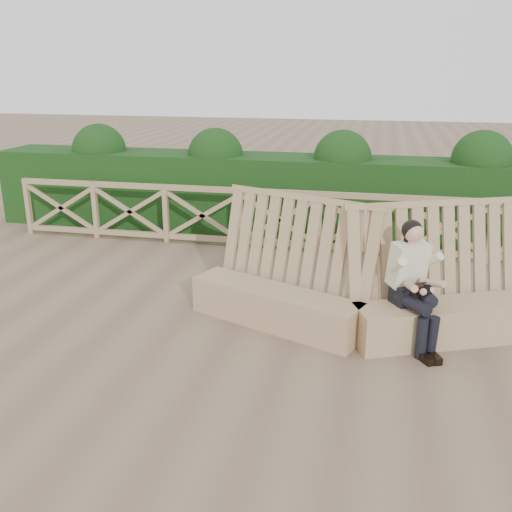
# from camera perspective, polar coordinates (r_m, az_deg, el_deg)

# --- Properties ---
(ground) EXTENTS (60.00, 60.00, 0.00)m
(ground) POSITION_cam_1_polar(r_m,az_deg,el_deg) (7.19, -2.68, -7.68)
(ground) COLOR brown
(ground) RESTS_ON ground
(bench) EXTENTS (4.42, 1.58, 1.62)m
(bench) POSITION_cam_1_polar(r_m,az_deg,el_deg) (7.22, 10.35, -4.29)
(bench) COLOR #9E865A
(bench) RESTS_ON ground
(woman) EXTENTS (0.71, 0.93, 1.50)m
(woman) POSITION_cam_1_polar(r_m,az_deg,el_deg) (6.87, 15.46, -2.32)
(woman) COLOR black
(woman) RESTS_ON ground
(guardrail) EXTENTS (10.10, 0.09, 1.10)m
(guardrail) POSITION_cam_1_polar(r_m,az_deg,el_deg) (10.21, 2.30, 3.65)
(guardrail) COLOR #8A6B50
(guardrail) RESTS_ON ground
(hedge) EXTENTS (12.00, 1.20, 1.50)m
(hedge) POSITION_cam_1_polar(r_m,az_deg,el_deg) (11.32, 3.37, 6.14)
(hedge) COLOR black
(hedge) RESTS_ON ground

